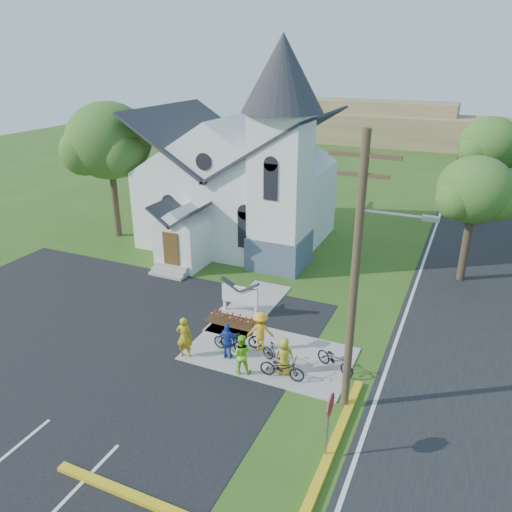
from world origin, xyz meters
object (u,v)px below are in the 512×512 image
at_px(cyclist_0, 184,337).
at_px(bike_1, 230,341).
at_px(bike_2, 282,368).
at_px(cyclist_3, 260,331).
at_px(cyclist_2, 228,341).
at_px(cyclist_4, 284,356).
at_px(church_sign, 240,295).
at_px(cyclist_1, 241,354).
at_px(bike_4, 335,360).
at_px(bike_0, 241,338).
at_px(utility_pole, 357,272).
at_px(stop_sign, 329,413).
at_px(bike_3, 276,354).

distance_m(cyclist_0, bike_1, 1.97).
distance_m(bike_2, cyclist_3, 2.27).
bearing_deg(bike_1, cyclist_2, -160.16).
bearing_deg(cyclist_4, church_sign, -66.58).
relative_size(cyclist_1, bike_2, 0.93).
height_order(bike_1, bike_4, bike_4).
relative_size(bike_0, bike_1, 1.14).
bearing_deg(bike_4, cyclist_3, 112.26).
bearing_deg(cyclist_2, cyclist_3, -142.22).
bearing_deg(church_sign, cyclist_3, -49.16).
height_order(cyclist_2, cyclist_4, cyclist_2).
relative_size(utility_pole, cyclist_1, 5.87).
bearing_deg(utility_pole, cyclist_4, 161.34).
distance_m(bike_0, cyclist_1, 1.83).
bearing_deg(cyclist_4, bike_1, -32.81).
distance_m(bike_0, bike_2, 2.75).
bearing_deg(bike_1, cyclist_3, -56.72).
bearing_deg(bike_0, cyclist_2, 146.31).
relative_size(cyclist_2, cyclist_4, 1.02).
bearing_deg(cyclist_3, bike_2, 115.43).
relative_size(utility_pole, cyclist_2, 6.24).
bearing_deg(cyclist_4, cyclist_3, -59.31).
xyz_separation_m(bike_0, cyclist_3, (0.80, 0.23, 0.41)).
bearing_deg(cyclist_4, bike_0, -44.07).
bearing_deg(bike_0, stop_sign, -153.77).
bearing_deg(bike_1, cyclist_0, 127.73).
relative_size(cyclist_3, bike_3, 1.19).
bearing_deg(cyclist_0, stop_sign, 140.88).
xyz_separation_m(cyclist_1, cyclist_2, (-0.95, 0.70, -0.05)).
distance_m(church_sign, cyclist_4, 5.32).
bearing_deg(cyclist_1, cyclist_0, -21.74).
xyz_separation_m(utility_pole, stop_sign, (0.07, -2.70, -3.62)).
distance_m(church_sign, stop_sign, 9.97).
xyz_separation_m(bike_0, cyclist_1, (0.76, -1.62, 0.37)).
bearing_deg(cyclist_4, cyclist_0, -14.01).
xyz_separation_m(cyclist_1, bike_3, (1.06, 1.13, -0.40)).
height_order(stop_sign, bike_0, stop_sign).
relative_size(utility_pole, cyclist_4, 6.37).
bearing_deg(bike_4, cyclist_4, 144.78).
xyz_separation_m(bike_2, cyclist_3, (-1.61, 1.55, 0.42)).
relative_size(cyclist_2, bike_4, 0.86).
distance_m(stop_sign, cyclist_3, 6.62).
bearing_deg(cyclist_3, cyclist_2, 28.76).
bearing_deg(bike_4, bike_2, 153.16).
bearing_deg(bike_2, cyclist_1, 96.90).
bearing_deg(cyclist_1, stop_sign, 125.93).
bearing_deg(cyclist_4, stop_sign, 106.57).
height_order(utility_pole, bike_1, utility_pole).
bearing_deg(cyclist_1, cyclist_2, -56.36).
bearing_deg(bike_1, cyclist_4, -98.49).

